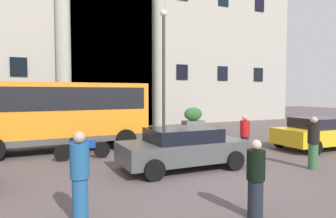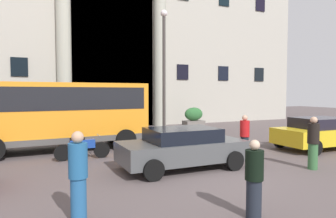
# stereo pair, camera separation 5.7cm
# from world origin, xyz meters

# --- Properties ---
(ground_plane) EXTENTS (80.00, 64.00, 0.12)m
(ground_plane) POSITION_xyz_m (0.00, 0.00, -0.06)
(ground_plane) COLOR #584C4C
(office_building_facade) EXTENTS (33.41, 9.72, 18.56)m
(office_building_facade) POSITION_xyz_m (0.00, 17.47, 9.27)
(office_building_facade) COLOR #ADA89B
(office_building_facade) RESTS_ON ground_plane
(orange_minibus) EXTENTS (7.21, 2.71, 2.88)m
(orange_minibus) POSITION_xyz_m (-3.96, 5.50, 1.71)
(orange_minibus) COLOR orange
(orange_minibus) RESTS_ON ground_plane
(bus_stop_sign) EXTENTS (0.44, 0.08, 2.48)m
(bus_stop_sign) POSITION_xyz_m (0.32, 7.15, 1.54)
(bus_stop_sign) COLOR #9E931B
(bus_stop_sign) RESTS_ON ground_plane
(hedge_planter_far_east) EXTENTS (1.58, 0.72, 1.44)m
(hedge_planter_far_east) POSITION_xyz_m (-0.79, 10.63, 0.69)
(hedge_planter_far_east) COLOR gray
(hedge_planter_far_east) RESTS_ON ground_plane
(hedge_planter_west) EXTENTS (1.45, 0.84, 1.42)m
(hedge_planter_west) POSITION_xyz_m (5.41, 10.63, 0.69)
(hedge_planter_west) COLOR slate
(hedge_planter_west) RESTS_ON ground_plane
(hedge_planter_far_west) EXTENTS (1.97, 0.71, 1.50)m
(hedge_planter_far_west) POSITION_xyz_m (-4.66, 10.73, 0.72)
(hedge_planter_far_west) COLOR gray
(hedge_planter_far_west) RESTS_ON ground_plane
(parked_coupe_end) EXTENTS (4.10, 2.06, 1.32)m
(parked_coupe_end) POSITION_xyz_m (-0.65, 0.65, 0.69)
(parked_coupe_end) COLOR #484A4C
(parked_coupe_end) RESTS_ON ground_plane
(parked_hatchback_near) EXTENTS (4.03, 2.16, 1.39)m
(parked_hatchback_near) POSITION_xyz_m (6.39, 1.14, 0.72)
(parked_hatchback_near) COLOR gold
(parked_hatchback_near) RESTS_ON ground_plane
(motorcycle_near_kerb) EXTENTS (2.02, 0.55, 0.89)m
(motorcycle_near_kerb) POSITION_xyz_m (-3.46, 3.35, 0.46)
(motorcycle_near_kerb) COLOR black
(motorcycle_near_kerb) RESTS_ON ground_plane
(pedestrian_man_red_shirt) EXTENTS (0.36, 0.36, 1.62)m
(pedestrian_man_red_shirt) POSITION_xyz_m (2.30, 1.16, 0.81)
(pedestrian_man_red_shirt) COLOR black
(pedestrian_man_red_shirt) RESTS_ON ground_plane
(pedestrian_child_trailing) EXTENTS (0.36, 0.36, 1.71)m
(pedestrian_child_trailing) POSITION_xyz_m (3.13, -1.22, 0.86)
(pedestrian_child_trailing) COLOR #356538
(pedestrian_child_trailing) RESTS_ON ground_plane
(pedestrian_woman_with_bag) EXTENTS (0.36, 0.36, 1.75)m
(pedestrian_woman_with_bag) POSITION_xyz_m (-4.33, -2.17, 0.89)
(pedestrian_woman_with_bag) COLOR #22568B
(pedestrian_woman_with_bag) RESTS_ON ground_plane
(pedestrian_woman_dark_dress) EXTENTS (0.36, 0.36, 1.56)m
(pedestrian_woman_dark_dress) POSITION_xyz_m (-1.16, -3.42, 0.78)
(pedestrian_woman_dark_dress) COLOR #1C222C
(pedestrian_woman_dark_dress) RESTS_ON ground_plane
(lamppost_plaza_centre) EXTENTS (0.40, 0.40, 7.27)m
(lamppost_plaza_centre) POSITION_xyz_m (2.01, 8.16, 4.25)
(lamppost_plaza_centre) COLOR #3E3836
(lamppost_plaza_centre) RESTS_ON ground_plane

